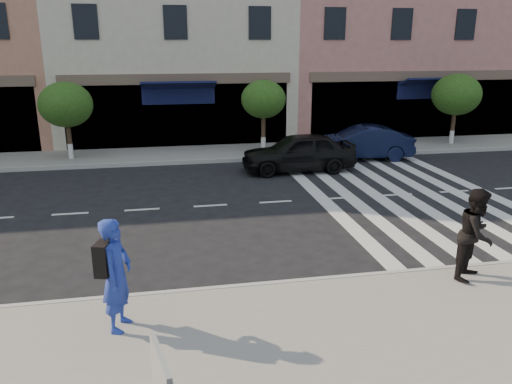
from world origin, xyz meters
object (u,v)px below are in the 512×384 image
Objects in this scene: walker at (476,234)px; car_far_mid at (298,152)px; photographer at (117,275)px; car_far_right at (361,143)px.

car_far_mid is at bearing 55.64° from walker.
car_far_right is at bearing -20.97° from photographer.
car_far_mid is at bearing -13.31° from photographer.
walker is at bearing 4.61° from car_far_mid.
car_far_right is (2.16, 11.10, -0.39)m from walker.
car_far_mid is at bearing -56.98° from car_far_right.
photographer is at bearing 144.95° from walker.
photographer is 11.76m from car_far_mid.
walker is 0.43× the size of car_far_mid.
walker is (6.79, 0.59, -0.03)m from photographer.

